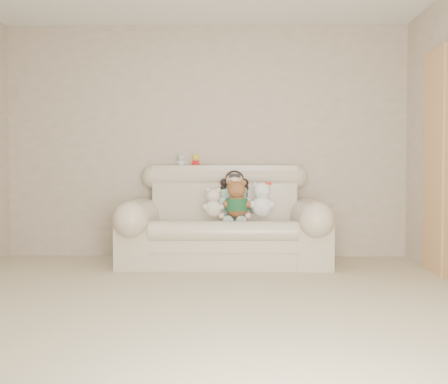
# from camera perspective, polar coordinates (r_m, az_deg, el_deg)

# --- Properties ---
(floor) EXTENTS (5.00, 5.00, 0.00)m
(floor) POSITION_cam_1_polar(r_m,az_deg,el_deg) (3.26, -4.46, -14.49)
(floor) COLOR tan
(floor) RESTS_ON ground
(wall_back) EXTENTS (4.50, 0.00, 4.50)m
(wall_back) POSITION_cam_1_polar(r_m,az_deg,el_deg) (5.63, -2.06, 5.82)
(wall_back) COLOR beige
(wall_back) RESTS_ON ground
(sofa) EXTENTS (2.10, 0.95, 1.03)m
(sofa) POSITION_cam_1_polar(r_m,az_deg,el_deg) (5.12, 0.02, -2.59)
(sofa) COLOR #BFB89A
(sofa) RESTS_ON floor
(door_panel) EXTENTS (0.06, 0.90, 2.10)m
(door_panel) POSITION_cam_1_polar(r_m,az_deg,el_deg) (4.90, 24.12, 3.29)
(door_panel) COLOR tan
(door_panel) RESTS_ON floor
(seated_child) EXTENTS (0.40, 0.46, 0.56)m
(seated_child) POSITION_cam_1_polar(r_m,az_deg,el_deg) (5.19, 1.22, -0.48)
(seated_child) COLOR #2A6C51
(seated_child) RESTS_ON sofa
(brown_teddy) EXTENTS (0.33, 0.28, 0.44)m
(brown_teddy) POSITION_cam_1_polar(r_m,az_deg,el_deg) (4.97, 1.47, -0.36)
(brown_teddy) COLOR brown
(brown_teddy) RESTS_ON sofa
(white_cat) EXTENTS (0.28, 0.22, 0.42)m
(white_cat) POSITION_cam_1_polar(r_m,az_deg,el_deg) (5.02, 4.37, -0.44)
(white_cat) COLOR silver
(white_cat) RESTS_ON sofa
(cream_teddy) EXTENTS (0.25, 0.21, 0.34)m
(cream_teddy) POSITION_cam_1_polar(r_m,az_deg,el_deg) (4.97, -1.23, -0.91)
(cream_teddy) COLOR silver
(cream_teddy) RESTS_ON sofa
(yellow_mini_bear) EXTENTS (0.11, 0.09, 0.17)m
(yellow_mini_bear) POSITION_cam_1_polar(r_m,az_deg,el_deg) (5.51, -3.25, 3.76)
(yellow_mini_bear) COLOR yellow
(yellow_mini_bear) RESTS_ON sofa
(grey_mini_plush) EXTENTS (0.13, 0.11, 0.17)m
(grey_mini_plush) POSITION_cam_1_polar(r_m,az_deg,el_deg) (5.48, -4.91, 3.77)
(grey_mini_plush) COLOR silver
(grey_mini_plush) RESTS_ON sofa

